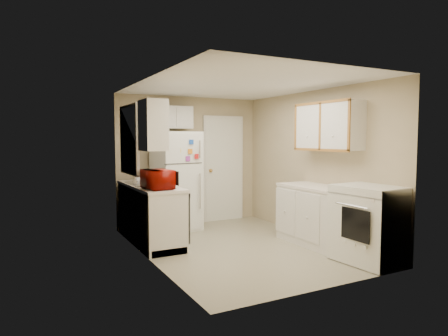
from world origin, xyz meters
name	(u,v)px	position (x,y,z in m)	size (l,w,h in m)	color
floor	(239,246)	(0.00, 0.00, 0.00)	(3.80, 3.80, 0.00)	#AEA88A
ceiling	(240,85)	(0.00, 0.00, 2.40)	(3.80, 3.80, 0.00)	white
wall_left	(148,170)	(-1.40, 0.00, 1.20)	(3.80, 3.80, 0.00)	tan
wall_right	(313,164)	(1.40, 0.00, 1.20)	(3.80, 3.80, 0.00)	tan
wall_back	(190,161)	(0.00, 1.90, 1.20)	(2.80, 2.80, 0.00)	tan
wall_front	(329,178)	(0.00, -1.90, 1.20)	(2.80, 2.80, 0.00)	tan
left_counter	(150,213)	(-1.10, 0.90, 0.45)	(0.60, 1.80, 0.90)	silver
dishwasher	(182,216)	(-0.81, 0.30, 0.49)	(0.03, 0.58, 0.72)	black
sink	(147,186)	(-1.10, 1.05, 0.86)	(0.54, 0.74, 0.16)	gray
microwave	(158,178)	(-1.15, 0.34, 1.05)	(0.28, 0.50, 0.33)	#990D03
soap_bottle	(137,176)	(-1.15, 1.43, 1.00)	(0.09, 0.09, 0.19)	silver
window_blinds	(130,140)	(-1.36, 1.05, 1.60)	(0.10, 0.98, 1.08)	silver
upper_cabinet_left	(153,125)	(-1.25, 0.22, 1.80)	(0.30, 0.45, 0.70)	silver
refrigerator	(176,181)	(-0.43, 1.50, 0.87)	(0.72, 0.70, 1.74)	white
cabinet_over_fridge	(172,117)	(-0.40, 1.75, 2.00)	(0.70, 0.30, 0.40)	silver
interior_door	(223,169)	(0.70, 1.86, 1.02)	(0.86, 0.06, 2.08)	white
right_counter	(333,219)	(1.10, -0.80, 0.45)	(0.60, 2.00, 0.90)	silver
stove	(369,224)	(1.12, -1.45, 0.51)	(0.68, 0.84, 1.02)	white
upper_cabinet_right	(328,126)	(1.25, -0.50, 1.80)	(0.30, 1.20, 0.70)	silver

